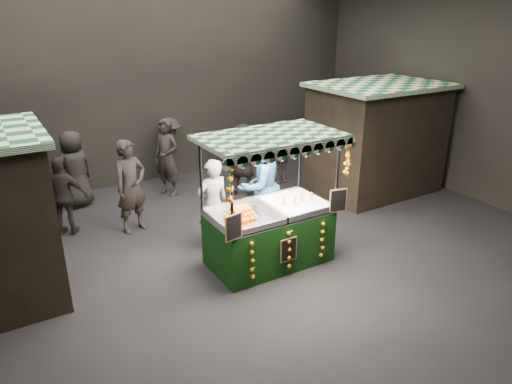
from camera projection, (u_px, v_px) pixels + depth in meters
ground at (249, 260)px, 8.29m from camera, size 12.00×12.00×0.00m
market_hall at (248, 65)px, 7.06m from camera, size 12.10×10.10×5.05m
neighbour_stall_right at (376, 138)px, 11.12m from camera, size 3.00×2.20×2.60m
juice_stall at (271, 226)px, 7.94m from camera, size 2.38×1.40×2.31m
vendor_grey at (213, 204)px, 8.44m from camera, size 0.65×0.45×1.72m
vendor_blue at (259, 186)px, 8.81m from camera, size 1.20×1.05×2.09m
shopper_0 at (131, 186)px, 9.09m from camera, size 0.79×0.65×1.88m
shopper_1 at (327, 154)px, 11.23m from camera, size 0.96×0.79×1.83m
shopper_2 at (64, 197)px, 8.97m from camera, size 1.00×0.79×1.59m
shopper_3 at (171, 150)px, 11.84m from camera, size 1.01×1.23×1.66m
shopper_4 at (75, 169)px, 10.30m from camera, size 1.00×0.84×1.74m
shopper_5 at (243, 159)px, 10.96m from camera, size 1.50×1.52×1.75m
shopper_6 at (167, 158)px, 10.91m from camera, size 0.71×0.81×1.85m
shopper_7 at (282, 152)px, 11.73m from camera, size 1.10×0.70×1.62m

